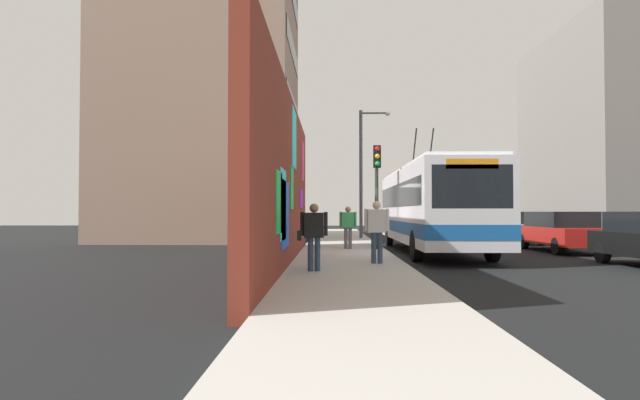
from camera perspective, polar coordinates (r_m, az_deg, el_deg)
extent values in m
plane|color=black|center=(18.11, 7.90, -6.31)|extent=(80.00, 80.00, 0.00)
cube|color=#ADA8A0|center=(17.99, 2.80, -6.12)|extent=(48.00, 3.20, 0.15)
cube|color=maroon|center=(14.45, -3.79, 2.04)|extent=(14.90, 0.30, 4.85)
cube|color=#8C19D8|center=(18.88, -2.11, 0.15)|extent=(1.62, 0.02, 0.67)
cube|color=#33D8E5|center=(15.37, -2.91, 6.86)|extent=(1.56, 0.02, 1.76)
cube|color=green|center=(14.38, -3.17, 1.35)|extent=(0.93, 0.02, 1.19)
cube|color=green|center=(10.84, -4.63, -0.27)|extent=(1.15, 0.02, 1.33)
cube|color=blue|center=(12.30, -3.92, -1.64)|extent=(1.91, 0.02, 1.63)
cube|color=#33D8E5|center=(11.75, -4.16, -0.52)|extent=(1.30, 0.02, 1.65)
cube|color=#F2338C|center=(19.99, -1.93, 4.34)|extent=(0.86, 0.02, 1.54)
cube|color=gray|center=(30.38, -12.65, 12.87)|extent=(9.45, 9.83, 18.03)
cube|color=black|center=(28.80, -3.09, 4.30)|extent=(8.03, 0.04, 1.10)
cube|color=black|center=(29.29, -3.09, 10.54)|extent=(8.03, 0.04, 1.10)
cube|color=black|center=(30.11, -3.08, 16.51)|extent=(8.03, 0.04, 1.10)
cube|color=gray|center=(40.60, 29.50, 6.49)|extent=(13.35, 7.31, 13.97)
cube|color=silver|center=(20.24, 12.32, -0.67)|extent=(11.77, 2.62, 2.70)
cube|color=silver|center=(20.31, 12.30, 3.31)|extent=(11.30, 2.41, 0.12)
cube|color=#1959A5|center=(20.25, 12.33, -2.93)|extent=(11.79, 2.64, 0.44)
cube|color=black|center=(14.54, 16.74, 1.47)|extent=(0.04, 2.23, 1.21)
cube|color=black|center=(20.25, 12.31, 0.48)|extent=(10.83, 2.65, 0.86)
cube|color=orange|center=(14.60, 16.71, 3.92)|extent=(0.06, 1.44, 0.28)
cylinder|color=black|center=(22.18, 12.30, 5.10)|extent=(1.43, 0.06, 2.00)
cylinder|color=black|center=(22.06, 10.51, 5.13)|extent=(1.43, 0.06, 2.00)
cylinder|color=black|center=(16.91, 18.78, -4.91)|extent=(1.00, 0.28, 1.00)
cylinder|color=black|center=(16.36, 10.77, -5.08)|extent=(1.00, 0.28, 1.00)
cylinder|color=black|center=(24.19, 13.39, -3.85)|extent=(1.00, 0.28, 1.00)
cylinder|color=black|center=(23.81, 7.77, -3.91)|extent=(1.00, 0.28, 1.00)
cylinder|color=black|center=(17.86, 29.15, -5.19)|extent=(0.64, 0.22, 0.64)
cube|color=#B21E19|center=(22.18, 25.49, -3.60)|extent=(4.84, 1.93, 0.66)
cube|color=black|center=(22.25, 25.37, -1.97)|extent=(2.90, 1.73, 0.60)
cylinder|color=black|center=(21.14, 29.42, -4.57)|extent=(0.64, 0.22, 0.64)
cylinder|color=black|center=(20.39, 25.12, -4.74)|extent=(0.64, 0.22, 0.64)
cylinder|color=black|center=(24.00, 25.81, -4.20)|extent=(0.64, 0.22, 0.64)
cylinder|color=black|center=(23.34, 21.94, -4.32)|extent=(0.64, 0.22, 0.64)
cube|color=#B7B7BC|center=(27.24, 20.77, -3.19)|extent=(4.83, 1.82, 0.66)
cube|color=black|center=(27.32, 20.70, -1.87)|extent=(2.90, 1.64, 0.60)
cylinder|color=black|center=(26.05, 23.64, -3.98)|extent=(0.64, 0.22, 0.64)
cylinder|color=black|center=(25.48, 20.25, -4.08)|extent=(0.64, 0.22, 0.64)
cylinder|color=black|center=(29.02, 21.24, -3.72)|extent=(0.64, 0.22, 0.64)
cylinder|color=black|center=(28.51, 18.17, -3.79)|extent=(0.64, 0.22, 0.64)
cylinder|color=#2D3F59|center=(12.23, -0.29, -6.13)|extent=(0.14, 0.14, 0.80)
cylinder|color=#2D3F59|center=(12.24, -1.07, -6.13)|extent=(0.14, 0.14, 0.80)
cube|color=black|center=(12.20, -0.68, -2.84)|extent=(0.22, 0.47, 0.60)
cylinder|color=black|center=(12.19, 0.66, -2.70)|extent=(0.09, 0.09, 0.57)
cylinder|color=black|center=(12.21, -2.01, -2.69)|extent=(0.09, 0.09, 0.57)
sphere|color=#936B4C|center=(12.19, -0.68, -0.91)|extent=(0.22, 0.22, 0.22)
cube|color=black|center=(12.22, -2.34, -4.01)|extent=(0.14, 0.10, 0.24)
cylinder|color=#595960|center=(19.60, 3.41, -4.32)|extent=(0.14, 0.14, 0.80)
cylinder|color=#595960|center=(19.59, 2.93, -4.32)|extent=(0.14, 0.14, 0.80)
cube|color=#338C4C|center=(19.57, 3.17, -2.27)|extent=(0.22, 0.47, 0.60)
cylinder|color=#338C4C|center=(19.58, 4.00, -2.18)|extent=(0.09, 0.09, 0.57)
cylinder|color=#338C4C|center=(19.56, 2.33, -2.18)|extent=(0.09, 0.09, 0.57)
sphere|color=#936B4C|center=(19.57, 3.17, -1.06)|extent=(0.22, 0.22, 0.22)
cylinder|color=#2D3F59|center=(14.14, 6.76, -5.37)|extent=(0.14, 0.14, 0.85)
cylinder|color=#2D3F59|center=(14.13, 6.05, -5.38)|extent=(0.14, 0.14, 0.85)
cube|color=silver|center=(14.10, 6.40, -2.35)|extent=(0.22, 0.50, 0.64)
cylinder|color=silver|center=(14.13, 7.60, -2.22)|extent=(0.09, 0.09, 0.61)
cylinder|color=silver|center=(14.08, 5.19, -2.23)|extent=(0.09, 0.09, 0.61)
sphere|color=beige|center=(14.10, 6.39, -0.59)|extent=(0.23, 0.23, 0.23)
cylinder|color=#2D382D|center=(19.38, 6.39, 0.31)|extent=(0.14, 0.14, 3.96)
cube|color=black|center=(19.27, 6.43, 4.87)|extent=(0.20, 0.28, 0.84)
sphere|color=red|center=(19.19, 6.46, 5.74)|extent=(0.18, 0.18, 0.18)
sphere|color=yellow|center=(19.16, 6.46, 4.91)|extent=(0.18, 0.18, 0.18)
sphere|color=green|center=(19.13, 6.46, 4.07)|extent=(0.18, 0.18, 0.18)
cylinder|color=#4C4C51|center=(27.89, 4.62, 2.94)|extent=(0.18, 0.18, 7.00)
cylinder|color=#4C4C51|center=(28.39, 6.11, 9.69)|extent=(0.10, 1.47, 0.10)
ellipsoid|color=silver|center=(28.45, 7.60, 9.57)|extent=(0.44, 0.28, 0.20)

